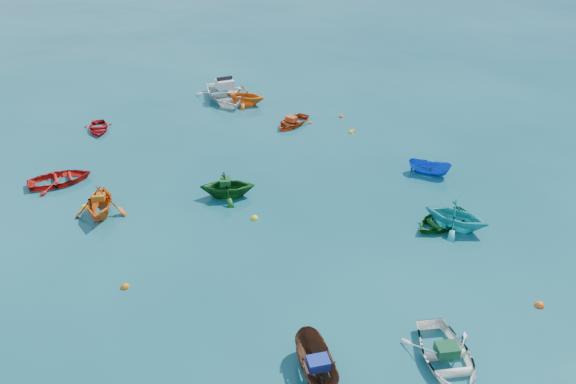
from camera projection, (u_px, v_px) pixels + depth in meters
name	position (u px, v px, depth m)	size (l,w,h in m)	color
ground	(335.00, 252.00, 24.83)	(160.00, 160.00, 0.00)	#0A434B
dinghy_white_near	(446.00, 363.00, 19.31)	(2.55, 3.57, 0.74)	white
sampan_brown_mid	(316.00, 376.00, 18.85)	(1.12, 2.97, 1.15)	brown
dinghy_orange_w	(102.00, 213.00, 27.55)	(2.53, 2.94, 1.55)	#D75B14
dinghy_green_e	(441.00, 225.00, 26.68)	(2.23, 3.12, 0.65)	#114C17
dinghy_cyan_se	(454.00, 228.00, 26.48)	(2.55, 2.96, 1.56)	#1CADB1
dinghy_red_nw	(61.00, 183.00, 30.19)	(2.34, 3.27, 0.68)	red
dinghy_green_n	(228.00, 196.00, 28.96)	(2.40, 2.78, 1.46)	#124F15
dinghy_red_ne	(292.00, 125.00, 36.85)	(2.04, 2.85, 0.59)	#C54010
sampan_blue_far	(429.00, 174.00, 31.06)	(0.87, 2.31, 0.89)	blue
dinghy_red_far	(99.00, 130.00, 36.06)	(1.79, 2.51, 0.52)	#B00E10
dinghy_orange_far	(246.00, 104.00, 39.98)	(2.42, 2.81, 1.48)	orange
motorboat_white	(226.00, 100.00, 40.70)	(3.60, 5.03, 1.64)	silver
tarp_green_a	(447.00, 350.00, 19.11)	(0.75, 0.57, 0.37)	#124A29
tarp_blue_a	(318.00, 363.00, 18.34)	(0.72, 0.55, 0.35)	navy
tarp_orange_a	(99.00, 197.00, 27.12)	(0.58, 0.44, 0.28)	#C26413
tarp_green_b	(225.00, 181.00, 28.50)	(0.66, 0.50, 0.32)	#134C1C
tarp_orange_b	(291.00, 119.00, 36.55)	(0.66, 0.50, 0.32)	#D94316
buoy_ye_a	(255.00, 219.00, 27.14)	(0.36, 0.36, 0.36)	yellow
buoy_or_b	(539.00, 306.00, 21.81)	(0.37, 0.37, 0.37)	#FF5D0D
buoy_or_c	(125.00, 287.00, 22.76)	(0.35, 0.35, 0.35)	#D8650B
buoy_ye_c	(230.00, 185.00, 29.97)	(0.35, 0.35, 0.35)	yellow
buoy_or_d	(352.00, 131.00, 35.93)	(0.33, 0.33, 0.33)	orange
buoy_ye_d	(85.00, 208.00, 28.00)	(0.35, 0.35, 0.35)	yellow
buoy_or_e	(341.00, 117.00, 37.94)	(0.30, 0.30, 0.30)	#FF550D
buoy_ye_e	(351.00, 133.00, 35.76)	(0.35, 0.35, 0.35)	yellow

